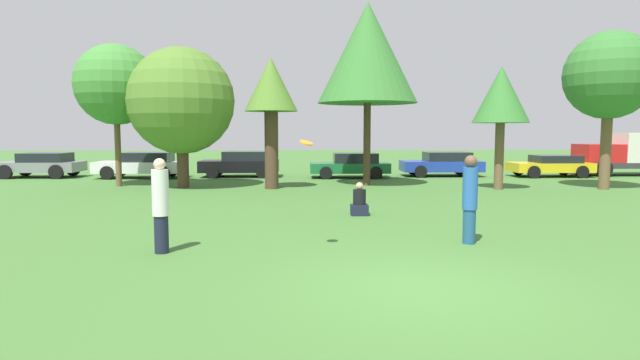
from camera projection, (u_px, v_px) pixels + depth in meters
ground_plane at (422, 289)px, 7.70m from camera, size 120.00×120.00×0.00m
person_thrower at (161, 205)px, 9.91m from camera, size 0.32×0.32×1.82m
person_catcher at (470, 198)px, 10.75m from camera, size 0.31×0.31×1.85m
frisbee at (306, 143)px, 9.82m from camera, size 0.27×0.26×0.14m
bystander_sitting at (359, 202)px, 14.49m from camera, size 0.48×0.40×0.93m
tree_0 at (116, 85)px, 21.91m from camera, size 3.40×3.40×6.02m
tree_1 at (181, 101)px, 21.43m from camera, size 4.39×4.39×5.80m
tree_2 at (271, 90)px, 21.00m from camera, size 2.16×2.16×5.33m
tree_3 at (368, 53)px, 22.21m from camera, size 4.29×4.29×7.85m
tree_4 at (501, 96)px, 20.77m from camera, size 2.26×2.26×4.95m
tree_5 at (609, 76)px, 20.69m from camera, size 3.49×3.49×6.33m
parked_car_grey at (42, 164)px, 26.57m from camera, size 4.03×2.09×1.26m
parked_car_white at (142, 164)px, 26.29m from camera, size 4.38×2.02×1.30m
parked_car_black at (241, 164)px, 27.00m from camera, size 4.03×2.12×1.33m
parked_car_green at (351, 165)px, 26.48m from camera, size 4.01×2.04×1.26m
parked_car_blue at (443, 163)px, 27.36m from camera, size 4.13×2.07×1.28m
parked_car_yellow at (551, 165)px, 27.03m from camera, size 4.00×2.07×1.12m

